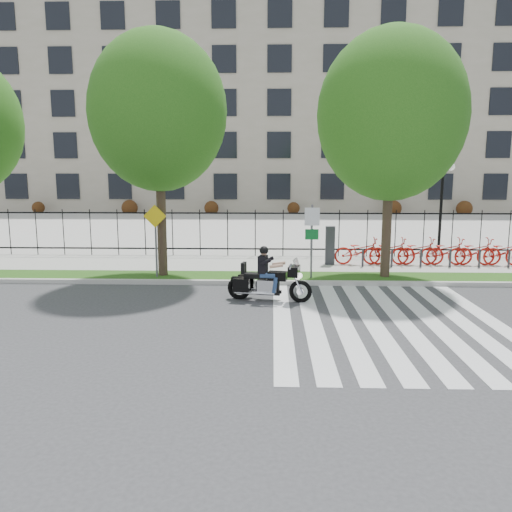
{
  "coord_description": "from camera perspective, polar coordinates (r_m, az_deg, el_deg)",
  "views": [
    {
      "loc": [
        1.94,
        -12.18,
        3.66
      ],
      "look_at": [
        1.44,
        3.0,
        1.16
      ],
      "focal_mm": 35.0,
      "sensor_mm": 36.0,
      "label": 1
    }
  ],
  "objects": [
    {
      "name": "grass_verge",
      "position": [
        17.61,
        -4.47,
        -2.42
      ],
      "size": [
        60.0,
        1.5,
        0.15
      ],
      "primitive_type": "cube",
      "color": "#1E4912",
      "rests_on": "ground"
    },
    {
      "name": "sidewalk",
      "position": [
        20.05,
        -3.68,
        -0.96
      ],
      "size": [
        60.0,
        3.5,
        0.15
      ],
      "primitive_type": "cube",
      "color": "#A2A098",
      "rests_on": "ground"
    },
    {
      "name": "curb",
      "position": [
        16.78,
        -4.79,
        -3.01
      ],
      "size": [
        60.0,
        0.2,
        0.15
      ],
      "primitive_type": "cube",
      "color": "#B4B2A9",
      "rests_on": "ground"
    },
    {
      "name": "street_tree_2",
      "position": [
        17.67,
        15.22,
        15.24
      ],
      "size": [
        4.91,
        4.91,
        8.25
      ],
      "color": "#36281D",
      "rests_on": "grass_verge"
    },
    {
      "name": "sign_pole_regulatory",
      "position": [
        16.92,
        6.4,
        2.78
      ],
      "size": [
        0.5,
        0.09,
        2.5
      ],
      "color": "#59595B",
      "rests_on": "grass_verge"
    },
    {
      "name": "plaza",
      "position": [
        37.4,
        -1.09,
        3.82
      ],
      "size": [
        80.0,
        34.0,
        0.1
      ],
      "primitive_type": "cube",
      "color": "#A2A098",
      "rests_on": "ground"
    },
    {
      "name": "lamp_post_right",
      "position": [
        25.49,
        20.53,
        7.75
      ],
      "size": [
        1.06,
        0.7,
        4.25
      ],
      "color": "black",
      "rests_on": "ground"
    },
    {
      "name": "ground",
      "position": [
        12.86,
        -6.9,
        -7.25
      ],
      "size": [
        120.0,
        120.0,
        0.0
      ],
      "primitive_type": "plane",
      "color": "#353537",
      "rests_on": "ground"
    },
    {
      "name": "crosswalk_stripes",
      "position": [
        13.04,
        14.73,
        -7.24
      ],
      "size": [
        5.7,
        8.0,
        0.01
      ],
      "primitive_type": null,
      "color": "silver",
      "rests_on": "ground"
    },
    {
      "name": "iron_fence",
      "position": [
        21.61,
        -3.27,
        2.67
      ],
      "size": [
        30.0,
        0.06,
        2.0
      ],
      "primitive_type": null,
      "color": "black",
      "rests_on": "sidewalk"
    },
    {
      "name": "motorcycle_rider",
      "position": [
        14.5,
        1.44,
        -2.65
      ],
      "size": [
        2.49,
        0.99,
        1.94
      ],
      "color": "black",
      "rests_on": "ground"
    },
    {
      "name": "office_building",
      "position": [
        57.47,
        -0.05,
        15.66
      ],
      "size": [
        60.0,
        21.9,
        20.15
      ],
      "color": "gray",
      "rests_on": "ground"
    },
    {
      "name": "bike_share_station",
      "position": [
        20.9,
        22.18,
        0.48
      ],
      "size": [
        10.09,
        0.89,
        1.5
      ],
      "color": "#2D2D33",
      "rests_on": "sidewalk"
    },
    {
      "name": "street_tree_1",
      "position": [
        17.67,
        -11.11,
        15.84
      ],
      "size": [
        4.62,
        4.62,
        8.23
      ],
      "color": "#36281D",
      "rests_on": "grass_verge"
    },
    {
      "name": "sign_pole_warning",
      "position": [
        17.33,
        -11.41,
        2.82
      ],
      "size": [
        0.78,
        0.09,
        2.49
      ],
      "color": "#59595B",
      "rests_on": "grass_verge"
    }
  ]
}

